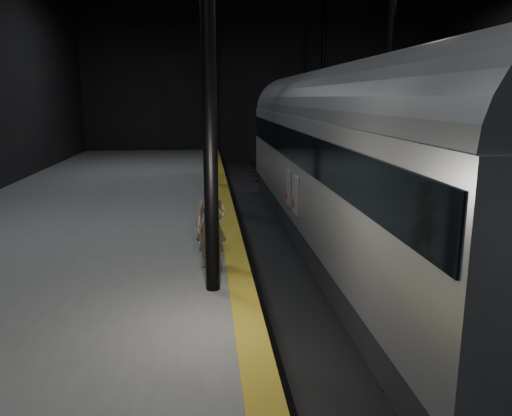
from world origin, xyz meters
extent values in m
plane|color=black|center=(0.00, 0.00, 0.00)|extent=(44.00, 44.00, 0.00)
cube|color=#565653|center=(-7.50, 0.00, 0.50)|extent=(9.00, 43.80, 1.00)
cube|color=olive|center=(-3.25, 0.00, 1.00)|extent=(0.50, 43.80, 0.01)
cube|color=#3F3328|center=(-0.72, 0.00, 0.17)|extent=(0.08, 43.00, 0.14)
cube|color=#3F3328|center=(0.72, 0.00, 0.17)|extent=(0.08, 43.00, 0.14)
cube|color=black|center=(0.00, 0.00, 0.06)|extent=(2.40, 42.00, 0.12)
cylinder|color=black|center=(-3.80, -4.00, 6.00)|extent=(0.26, 0.26, 10.00)
cylinder|color=black|center=(-3.80, 8.00, 6.00)|extent=(0.26, 0.26, 10.00)
cylinder|color=black|center=(3.80, 8.00, 6.00)|extent=(0.26, 0.26, 10.00)
cylinder|color=black|center=(-3.80, 20.00, 6.00)|extent=(0.26, 0.26, 10.00)
cylinder|color=black|center=(3.80, 20.00, 6.00)|extent=(0.26, 0.26, 10.00)
cube|color=#96989E|center=(0.00, 1.26, 2.53)|extent=(2.88, 19.84, 2.98)
cube|color=black|center=(0.00, 1.26, 0.66)|extent=(2.63, 19.45, 0.84)
cube|color=black|center=(0.00, 1.26, 3.22)|extent=(2.94, 19.55, 0.89)
cylinder|color=slate|center=(0.00, 1.26, 4.02)|extent=(2.82, 19.64, 2.82)
cube|color=black|center=(0.00, -5.68, 0.30)|extent=(1.79, 2.18, 0.35)
cube|color=black|center=(0.00, 8.21, 0.30)|extent=(1.79, 2.18, 0.35)
cube|color=silver|center=(-1.47, 0.27, 1.93)|extent=(0.04, 0.74, 1.04)
cube|color=silver|center=(-1.47, 1.46, 1.93)|extent=(0.04, 0.74, 1.04)
cylinder|color=maroon|center=(-1.49, 0.45, 1.69)|extent=(0.03, 0.26, 0.26)
cylinder|color=maroon|center=(-1.49, 1.64, 1.69)|extent=(0.03, 0.26, 0.26)
imported|color=#997F5D|center=(-3.80, -2.71, 1.91)|extent=(0.71, 0.51, 1.82)
camera|label=1|loc=(-3.88, -12.90, 4.54)|focal=35.00mm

